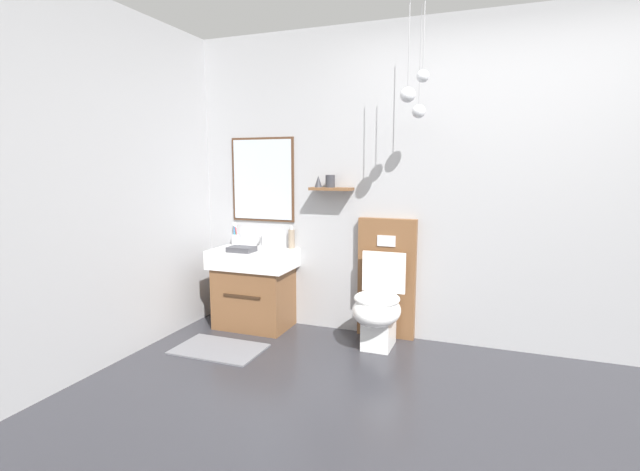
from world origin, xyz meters
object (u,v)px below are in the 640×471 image
at_px(soap_dispenser, 291,239).
at_px(folded_hand_towel, 242,249).
at_px(toilet, 382,298).
at_px(vanity_sink_left, 254,286).
at_px(toothbrush_cup, 235,239).

bearing_deg(soap_dispenser, folded_hand_towel, -136.88).
height_order(toilet, soap_dispenser, toilet).
relative_size(vanity_sink_left, toilet, 0.72).
bearing_deg(toothbrush_cup, folded_hand_towel, -51.32).
relative_size(vanity_sink_left, toothbrush_cup, 3.45).
height_order(vanity_sink_left, folded_hand_towel, folded_hand_towel).
height_order(soap_dispenser, folded_hand_towel, soap_dispenser).
relative_size(toilet, soap_dispenser, 4.95).
distance_m(toothbrush_cup, soap_dispenser, 0.57).
bearing_deg(toothbrush_cup, vanity_sink_left, -29.82).
bearing_deg(folded_hand_towel, toilet, 6.54).
xyz_separation_m(toilet, toothbrush_cup, (-1.43, 0.16, 0.38)).
relative_size(vanity_sink_left, folded_hand_towel, 3.26).
height_order(toilet, toothbrush_cup, toilet).
bearing_deg(toilet, folded_hand_towel, -173.46).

